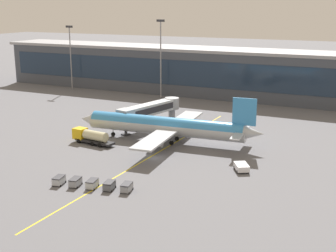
% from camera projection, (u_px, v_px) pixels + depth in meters
% --- Properties ---
extents(ground_plane, '(700.00, 700.00, 0.00)m').
position_uv_depth(ground_plane, '(155.00, 159.00, 96.56)').
color(ground_plane, slate).
extents(apron_lead_in_line, '(2.53, 79.98, 0.01)m').
position_uv_depth(apron_lead_in_line, '(154.00, 155.00, 98.86)').
color(apron_lead_in_line, yellow).
rests_on(apron_lead_in_line, ground_plane).
extents(terminal_building, '(191.90, 17.93, 16.43)m').
position_uv_depth(terminal_building, '(244.00, 74.00, 157.91)').
color(terminal_building, '#424751').
rests_on(terminal_building, ground_plane).
extents(main_airliner, '(45.29, 35.99, 11.71)m').
position_uv_depth(main_airliner, '(166.00, 126.00, 107.25)').
color(main_airliner, '#B2B7BC').
rests_on(main_airliner, ground_plane).
extents(jet_bridge, '(8.33, 21.49, 6.56)m').
position_uv_depth(jet_bridge, '(152.00, 109.00, 120.01)').
color(jet_bridge, '#B2B7BC').
rests_on(jet_bridge, ground_plane).
extents(fuel_tanker, '(11.01, 3.69, 3.25)m').
position_uv_depth(fuel_tanker, '(91.00, 136.00, 106.53)').
color(fuel_tanker, '#232326').
rests_on(fuel_tanker, ground_plane).
extents(pushback_tug, '(3.93, 4.44, 1.40)m').
position_uv_depth(pushback_tug, '(241.00, 167.00, 89.23)').
color(pushback_tug, white).
rests_on(pushback_tug, ground_plane).
extents(baggage_cart_0, '(2.05, 2.89, 1.48)m').
position_uv_depth(baggage_cart_0, '(59.00, 180.00, 82.49)').
color(baggage_cart_0, '#B2B7BC').
rests_on(baggage_cart_0, ground_plane).
extents(baggage_cart_1, '(2.05, 2.89, 1.48)m').
position_uv_depth(baggage_cart_1, '(75.00, 182.00, 81.71)').
color(baggage_cart_1, gray).
rests_on(baggage_cart_1, ground_plane).
extents(baggage_cart_2, '(2.05, 2.89, 1.48)m').
position_uv_depth(baggage_cart_2, '(92.00, 184.00, 80.92)').
color(baggage_cart_2, '#B2B7BC').
rests_on(baggage_cart_2, ground_plane).
extents(baggage_cart_3, '(2.05, 2.89, 1.48)m').
position_uv_depth(baggage_cart_3, '(109.00, 185.00, 80.14)').
color(baggage_cart_3, '#595B60').
rests_on(baggage_cart_3, ground_plane).
extents(baggage_cart_4, '(2.05, 2.89, 1.48)m').
position_uv_depth(baggage_cart_4, '(127.00, 187.00, 79.36)').
color(baggage_cart_4, gray).
rests_on(baggage_cart_4, ground_plane).
extents(apron_light_mast_1, '(2.80, 0.50, 26.38)m').
position_uv_depth(apron_light_mast_1, '(161.00, 53.00, 156.42)').
color(apron_light_mast_1, gray).
rests_on(apron_light_mast_1, ground_plane).
extents(apron_light_mast_2, '(2.80, 0.50, 23.71)m').
position_uv_depth(apron_light_mast_2, '(70.00, 52.00, 172.48)').
color(apron_light_mast_2, gray).
rests_on(apron_light_mast_2, ground_plane).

